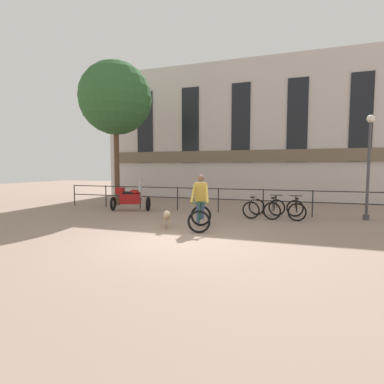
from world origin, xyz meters
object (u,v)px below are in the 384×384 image
(parked_motorcycle, at_px, (130,198))
(parked_bicycle_mid_right, at_px, (296,209))
(street_lamp, at_px, (369,161))
(parked_bicycle_near_lamp, at_px, (254,208))
(cyclist_with_bike, at_px, (200,204))
(dog, at_px, (167,215))
(parked_bicycle_mid_left, at_px, (274,209))

(parked_motorcycle, distance_m, parked_bicycle_mid_right, 7.01)
(parked_bicycle_mid_right, xyz_separation_m, street_lamp, (2.44, 0.57, 1.79))
(parked_bicycle_near_lamp, bearing_deg, parked_motorcycle, 5.44)
(parked_motorcycle, bearing_deg, cyclist_with_bike, -138.80)
(cyclist_with_bike, bearing_deg, parked_bicycle_near_lamp, 51.12)
(cyclist_with_bike, relative_size, street_lamp, 0.45)
(dog, xyz_separation_m, parked_bicycle_mid_right, (3.89, 3.13, -0.05))
(parked_motorcycle, height_order, parked_bicycle_near_lamp, parked_motorcycle)
(street_lamp, bearing_deg, parked_bicycle_mid_left, -169.91)
(cyclist_with_bike, xyz_separation_m, dog, (-1.02, -0.29, -0.36))
(parked_bicycle_near_lamp, height_order, parked_bicycle_mid_right, same)
(cyclist_with_bike, height_order, parked_motorcycle, cyclist_with_bike)
(parked_bicycle_mid_right, bearing_deg, parked_motorcycle, -3.09)
(parked_motorcycle, distance_m, parked_bicycle_near_lamp, 5.46)
(parked_motorcycle, bearing_deg, parked_bicycle_near_lamp, -104.24)
(parked_motorcycle, height_order, parked_bicycle_mid_left, parked_motorcycle)
(street_lamp, bearing_deg, cyclist_with_bike, -147.31)
(parked_motorcycle, distance_m, parked_bicycle_mid_left, 6.23)
(parked_bicycle_mid_right, bearing_deg, street_lamp, -170.37)
(parked_bicycle_mid_left, bearing_deg, dog, 51.51)
(parked_motorcycle, relative_size, parked_bicycle_mid_left, 1.54)
(parked_bicycle_near_lamp, distance_m, street_lamp, 4.42)
(cyclist_with_bike, relative_size, parked_bicycle_near_lamp, 1.46)
(parked_motorcycle, bearing_deg, parked_bicycle_mid_right, -104.38)
(cyclist_with_bike, bearing_deg, street_lamp, 18.74)
(parked_bicycle_near_lamp, relative_size, parked_bicycle_mid_right, 1.01)
(parked_bicycle_mid_left, height_order, parked_bicycle_mid_right, same)
(cyclist_with_bike, height_order, parked_bicycle_near_lamp, cyclist_with_bike)
(dog, distance_m, parked_bicycle_mid_left, 4.42)
(parked_bicycle_near_lamp, bearing_deg, cyclist_with_bike, 69.89)
(parked_bicycle_mid_left, xyz_separation_m, street_lamp, (3.22, 0.57, 1.79))
(parked_bicycle_mid_left, bearing_deg, parked_bicycle_mid_right, -173.65)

